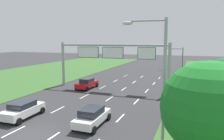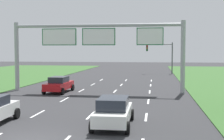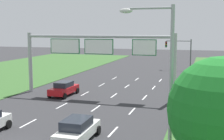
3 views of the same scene
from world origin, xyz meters
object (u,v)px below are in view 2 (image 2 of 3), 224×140
at_px(sign_gantry, 97,42).
at_px(car_lead_silver, 59,84).
at_px(traffic_light_mast, 161,52).
at_px(car_mid_lane, 113,111).

bearing_deg(sign_gantry, car_lead_silver, -164.55).
relative_size(car_lead_silver, sign_gantry, 0.25).
relative_size(sign_gantry, traffic_light_mast, 3.08).
bearing_deg(car_lead_silver, traffic_light_mast, 70.84).
bearing_deg(sign_gantry, car_mid_lane, -75.75).
distance_m(car_lead_silver, car_mid_lane, 14.79).
xyz_separation_m(car_lead_silver, car_mid_lane, (7.17, -12.93, 0.02)).
height_order(car_mid_lane, sign_gantry, sign_gantry).
distance_m(sign_gantry, traffic_light_mast, 27.24).
height_order(car_lead_silver, sign_gantry, sign_gantry).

